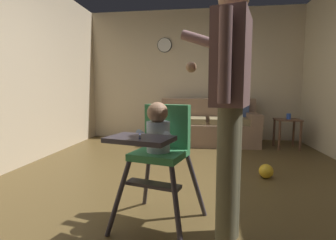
{
  "coord_description": "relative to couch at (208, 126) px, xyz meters",
  "views": [
    {
      "loc": [
        0.22,
        -2.54,
        1.01
      ],
      "look_at": [
        -0.06,
        -0.45,
        0.77
      ],
      "focal_mm": 27.37,
      "sensor_mm": 36.0,
      "label": 1
    }
  ],
  "objects": [
    {
      "name": "toy_ball",
      "position": [
        0.64,
        -1.95,
        -0.25
      ],
      "size": [
        0.17,
        0.17,
        0.17
      ],
      "primitive_type": "sphere",
      "color": "gold",
      "rests_on": "ground"
    },
    {
      "name": "high_chair",
      "position": [
        -0.42,
        -3.15,
        0.31
      ],
      "size": [
        0.73,
        0.82,
        0.94
      ],
      "rotation": [
        0.0,
        0.0,
        -1.83
      ],
      "color": "#353038",
      "rests_on": "ground"
    },
    {
      "name": "wall_clock",
      "position": [
        -0.92,
        0.48,
        1.64
      ],
      "size": [
        0.3,
        0.04,
        0.3
      ],
      "color": "white"
    },
    {
      "name": "wall_far",
      "position": [
        -0.32,
        0.52,
        1.01
      ],
      "size": [
        5.16,
        0.06,
        2.68
      ],
      "primitive_type": "cube",
      "color": "beige",
      "rests_on": "ground"
    },
    {
      "name": "adult_standing",
      "position": [
        0.07,
        -3.28,
        0.62
      ],
      "size": [
        0.5,
        0.58,
        1.67
      ],
      "rotation": [
        0.0,
        0.0,
        2.88
      ],
      "color": "#69654B",
      "rests_on": "ground"
    },
    {
      "name": "sippy_cup",
      "position": [
        1.39,
        -0.27,
        0.24
      ],
      "size": [
        0.07,
        0.07,
        0.1
      ],
      "primitive_type": "cylinder",
      "color": "#284CB7",
      "rests_on": "side_table"
    },
    {
      "name": "wall_left",
      "position": [
        -2.53,
        -2.13,
        1.01
      ],
      "size": [
        0.06,
        6.44,
        2.68
      ],
      "primitive_type": "cube",
      "color": "beige",
      "rests_on": "ground"
    },
    {
      "name": "ground",
      "position": [
        -0.32,
        -2.43,
        -0.38
      ],
      "size": [
        5.96,
        7.44,
        0.1
      ],
      "primitive_type": "cube",
      "color": "brown"
    },
    {
      "name": "side_table",
      "position": [
        1.37,
        -0.27,
        0.05
      ],
      "size": [
        0.4,
        0.4,
        0.52
      ],
      "color": "brown",
      "rests_on": "ground"
    },
    {
      "name": "couch",
      "position": [
        0.0,
        0.0,
        0.0
      ],
      "size": [
        1.87,
        0.86,
        0.86
      ],
      "rotation": [
        0.0,
        0.0,
        -1.57
      ],
      "color": "#846651",
      "rests_on": "ground"
    }
  ]
}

